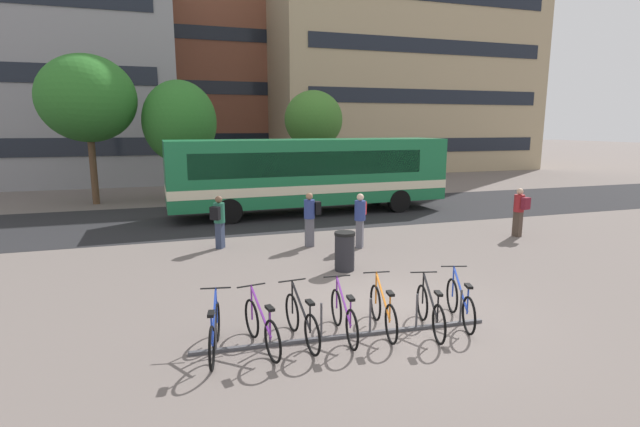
# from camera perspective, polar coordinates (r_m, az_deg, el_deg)

# --- Properties ---
(ground) EXTENTS (200.00, 200.00, 0.00)m
(ground) POSITION_cam_1_polar(r_m,az_deg,el_deg) (9.82, 10.09, -12.01)
(ground) COLOR #6B605B
(bus_lane_asphalt) EXTENTS (80.00, 7.20, 0.01)m
(bus_lane_asphalt) POSITION_cam_1_polar(r_m,az_deg,el_deg) (20.18, -5.01, -0.14)
(bus_lane_asphalt) COLOR #232326
(bus_lane_asphalt) RESTS_ON ground
(city_bus) EXTENTS (12.10, 2.98, 3.20)m
(city_bus) POSITION_cam_1_polar(r_m,az_deg,el_deg) (20.30, -0.99, 5.02)
(city_bus) COLOR #196B3D
(city_bus) RESTS_ON ground
(bike_rack) EXTENTS (5.49, 0.41, 0.70)m
(bike_rack) POSITION_cam_1_polar(r_m,az_deg,el_deg) (8.68, 3.19, -14.30)
(bike_rack) COLOR #47474C
(bike_rack) RESTS_ON ground
(parked_bicycle_blue_0) EXTENTS (0.52, 1.71, 0.99)m
(parked_bicycle_blue_0) POSITION_cam_1_polar(r_m,az_deg,el_deg) (8.18, -12.73, -13.96)
(parked_bicycle_blue_0) COLOR black
(parked_bicycle_blue_0) RESTS_ON ground
(parked_bicycle_purple_1) EXTENTS (0.52, 1.71, 0.99)m
(parked_bicycle_purple_1) POSITION_cam_1_polar(r_m,az_deg,el_deg) (8.22, -7.12, -13.63)
(parked_bicycle_purple_1) COLOR black
(parked_bicycle_purple_1) RESTS_ON ground
(parked_bicycle_black_2) EXTENTS (0.52, 1.72, 0.99)m
(parked_bicycle_black_2) POSITION_cam_1_polar(r_m,az_deg,el_deg) (8.40, -2.25, -13.00)
(parked_bicycle_black_2) COLOR black
(parked_bicycle_black_2) RESTS_ON ground
(parked_bicycle_purple_3) EXTENTS (0.52, 1.72, 0.99)m
(parked_bicycle_purple_3) POSITION_cam_1_polar(r_m,az_deg,el_deg) (8.61, 2.92, -12.41)
(parked_bicycle_purple_3) COLOR black
(parked_bicycle_purple_3) RESTS_ON ground
(parked_bicycle_orange_4) EXTENTS (0.52, 1.71, 0.99)m
(parked_bicycle_orange_4) POSITION_cam_1_polar(r_m,az_deg,el_deg) (8.89, 7.68, -11.72)
(parked_bicycle_orange_4) COLOR black
(parked_bicycle_orange_4) RESTS_ON ground
(parked_bicycle_black_5) EXTENTS (0.59, 1.69, 0.99)m
(parked_bicycle_black_5) POSITION_cam_1_polar(r_m,az_deg,el_deg) (9.05, 13.28, -11.52)
(parked_bicycle_black_5) COLOR black
(parked_bicycle_black_5) RESTS_ON ground
(parked_bicycle_blue_6) EXTENTS (0.66, 1.67, 0.99)m
(parked_bicycle_blue_6) POSITION_cam_1_polar(r_m,az_deg,el_deg) (9.56, 16.71, -10.47)
(parked_bicycle_blue_6) COLOR black
(parked_bicycle_blue_6) RESTS_ON ground
(commuter_maroon_pack_0) EXTENTS (0.40, 0.57, 1.67)m
(commuter_maroon_pack_0) POSITION_cam_1_polar(r_m,az_deg,el_deg) (17.35, 23.15, 0.51)
(commuter_maroon_pack_0) COLOR #47382D
(commuter_maroon_pack_0) RESTS_ON ground
(commuter_black_pack_1) EXTENTS (0.52, 0.35, 1.71)m
(commuter_black_pack_1) POSITION_cam_1_polar(r_m,az_deg,el_deg) (14.65, -1.17, -0.25)
(commuter_black_pack_1) COLOR #565660
(commuter_black_pack_1) RESTS_ON ground
(commuter_black_pack_2) EXTENTS (0.54, 0.60, 1.65)m
(commuter_black_pack_2) POSITION_cam_1_polar(r_m,az_deg,el_deg) (14.73, -12.23, -0.61)
(commuter_black_pack_2) COLOR #2D3851
(commuter_black_pack_2) RESTS_ON ground
(commuter_red_pack_3) EXTENTS (0.55, 0.60, 1.71)m
(commuter_red_pack_3) POSITION_cam_1_polar(r_m,az_deg,el_deg) (14.56, 4.92, -0.37)
(commuter_red_pack_3) COLOR #565660
(commuter_red_pack_3) RESTS_ON ground
(trash_bin) EXTENTS (0.55, 0.55, 1.03)m
(trash_bin) POSITION_cam_1_polar(r_m,az_deg,el_deg) (12.33, 3.02, -4.60)
(trash_bin) COLOR #232328
(trash_bin) RESTS_ON ground
(street_tree_0) EXTENTS (4.45, 4.45, 7.07)m
(street_tree_0) POSITION_cam_1_polar(r_m,az_deg,el_deg) (25.16, -26.51, 12.40)
(street_tree_0) COLOR brown
(street_tree_0) RESTS_ON ground
(street_tree_1) EXTENTS (3.64, 3.64, 6.02)m
(street_tree_1) POSITION_cam_1_polar(r_m,az_deg,el_deg) (24.94, -16.73, 10.61)
(street_tree_1) COLOR brown
(street_tree_1) RESTS_ON ground
(street_tree_2) EXTENTS (3.40, 3.40, 5.81)m
(street_tree_2) POSITION_cam_1_polar(r_m,az_deg,el_deg) (27.94, -0.80, 11.34)
(street_tree_2) COLOR brown
(street_tree_2) RESTS_ON ground
(building_left_wing) EXTENTS (18.47, 13.30, 21.02)m
(building_left_wing) POSITION_cam_1_polar(r_m,az_deg,el_deg) (39.29, -31.93, 18.97)
(building_left_wing) COLOR gray
(building_left_wing) RESTS_ON ground
(building_right_wing) EXTENTS (22.64, 11.37, 22.64)m
(building_right_wing) POSITION_cam_1_polar(r_m,az_deg,el_deg) (44.34, 9.59, 20.28)
(building_right_wing) COLOR tan
(building_right_wing) RESTS_ON ground
(building_centre_block) EXTENTS (17.76, 13.12, 17.37)m
(building_centre_block) POSITION_cam_1_polar(r_m,az_deg,el_deg) (48.35, -12.00, 16.23)
(building_centre_block) COLOR brown
(building_centre_block) RESTS_ON ground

